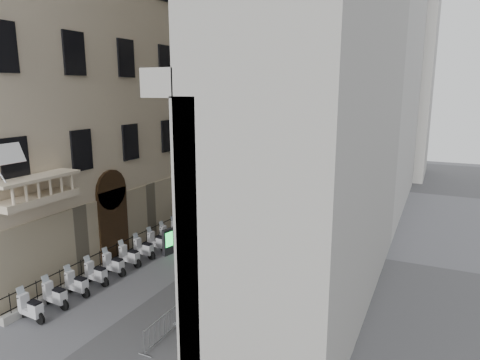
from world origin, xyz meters
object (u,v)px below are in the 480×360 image
object	(u,v)px
pedestrian_a	(307,195)
security_tent	(236,175)
info_kiosk	(168,242)
pedestrian_b	(322,186)
scooter_0	(32,321)
street_lamp	(234,157)

from	to	relation	value
pedestrian_a	security_tent	bearing A→B (deg)	14.45
security_tent	info_kiosk	world-z (taller)	security_tent
security_tent	pedestrian_b	bearing A→B (deg)	52.94
scooter_0	security_tent	bearing A→B (deg)	4.62
scooter_0	security_tent	distance (m)	21.41
security_tent	info_kiosk	distance (m)	12.23
security_tent	pedestrian_a	xyz separation A→B (m)	(5.59, 3.10, -1.88)
info_kiosk	pedestrian_b	xyz separation A→B (m)	(4.66, 19.66, -0.05)
street_lamp	info_kiosk	size ratio (longest dim) A/B	4.40
security_tent	pedestrian_a	bearing A→B (deg)	29.00
scooter_0	pedestrian_b	xyz separation A→B (m)	(5.67, 28.86, 0.79)
street_lamp	pedestrian_a	xyz separation A→B (m)	(5.93, 2.72, -3.43)
scooter_0	pedestrian_a	size ratio (longest dim) A/B	0.82
security_tent	street_lamp	distance (m)	1.63
pedestrian_a	pedestrian_b	xyz separation A→B (m)	(0.18, 4.54, -0.12)
street_lamp	info_kiosk	xyz separation A→B (m)	(1.45, -12.40, -3.50)
street_lamp	pedestrian_a	world-z (taller)	street_lamp
street_lamp	pedestrian_a	size ratio (longest dim) A/B	4.03
info_kiosk	pedestrian_b	world-z (taller)	info_kiosk
scooter_0	pedestrian_a	bearing A→B (deg)	-8.37
info_kiosk	pedestrian_a	distance (m)	15.78
street_lamp	pedestrian_b	bearing A→B (deg)	41.79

